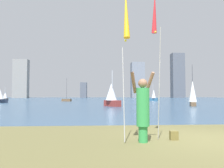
# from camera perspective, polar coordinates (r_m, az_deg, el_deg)

# --- Properties ---
(ground) EXTENTS (120.00, 138.00, 0.12)m
(ground) POSITION_cam_1_polar(r_m,az_deg,el_deg) (57.42, -0.62, -4.19)
(ground) COLOR brown
(person) EXTENTS (0.71, 0.52, 1.93)m
(person) POSITION_cam_1_polar(r_m,az_deg,el_deg) (6.19, 7.88, -5.90)
(person) COLOR green
(person) RESTS_ON ground
(kite_flag_left) EXTENTS (0.16, 1.06, 4.13)m
(kite_flag_left) POSITION_cam_1_polar(r_m,az_deg,el_deg) (6.04, 3.60, 17.07)
(kite_flag_left) COLOR #B2B2B7
(kite_flag_left) RESTS_ON ground
(kite_flag_right) EXTENTS (0.16, 0.79, 4.47)m
(kite_flag_right) POSITION_cam_1_polar(r_m,az_deg,el_deg) (7.28, 10.88, 16.74)
(kite_flag_right) COLOR #B2B2B7
(kite_flag_right) RESTS_ON ground
(bag) EXTENTS (0.23, 0.15, 0.25)m
(bag) POSITION_cam_1_polar(r_m,az_deg,el_deg) (6.78, 15.53, -12.56)
(bag) COLOR olive
(bag) RESTS_ON ground
(sailboat_0) EXTENTS (1.93, 2.61, 4.12)m
(sailboat_0) POSITION_cam_1_polar(r_m,az_deg,el_deg) (25.63, -0.11, -2.81)
(sailboat_0) COLOR maroon
(sailboat_0) RESTS_ON ground
(sailboat_3) EXTENTS (1.18, 1.92, 4.90)m
(sailboat_3) POSITION_cam_1_polar(r_m,az_deg,el_deg) (27.72, 19.94, -2.36)
(sailboat_3) COLOR brown
(sailboat_3) RESTS_ON ground
(sailboat_5) EXTENTS (2.09, 1.31, 4.86)m
(sailboat_5) POSITION_cam_1_polar(r_m,az_deg,el_deg) (46.46, -11.55, -3.97)
(sailboat_5) COLOR brown
(sailboat_5) RESTS_ON ground
(sailboat_7) EXTENTS (1.22, 2.24, 3.51)m
(sailboat_7) POSITION_cam_1_polar(r_m,az_deg,el_deg) (64.32, -25.65, -2.80)
(sailboat_7) COLOR brown
(sailboat_7) RESTS_ON ground
(sailboat_8) EXTENTS (2.04, 1.40, 3.86)m
(sailboat_8) POSITION_cam_1_polar(r_m,az_deg,el_deg) (51.27, 10.57, -2.85)
(sailboat_8) COLOR #2D6084
(sailboat_8) RESTS_ON ground
(skyline_tower_0) EXTENTS (6.60, 3.90, 17.79)m
(skyline_tower_0) POSITION_cam_1_polar(r_m,az_deg,el_deg) (111.72, -22.25, 1.27)
(skyline_tower_0) COLOR gray
(skyline_tower_0) RESTS_ON ground
(skyline_tower_1) EXTENTS (3.01, 6.82, 7.29)m
(skyline_tower_1) POSITION_cam_1_polar(r_m,az_deg,el_deg) (108.82, -7.26, -1.58)
(skyline_tower_1) COLOR #565B66
(skyline_tower_1) RESTS_ON ground
(skyline_tower_2) EXTENTS (6.18, 5.93, 16.99)m
(skyline_tower_2) POSITION_cam_1_polar(r_m,az_deg,el_deg) (108.39, 6.54, 0.99)
(skyline_tower_2) COLOR gray
(skyline_tower_2) RESTS_ON ground
(skyline_tower_3) EXTENTS (6.04, 4.45, 21.77)m
(skyline_tower_3) POSITION_cam_1_polar(r_m,az_deg,el_deg) (114.33, 16.42, 2.09)
(skyline_tower_3) COLOR #565B66
(skyline_tower_3) RESTS_ON ground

